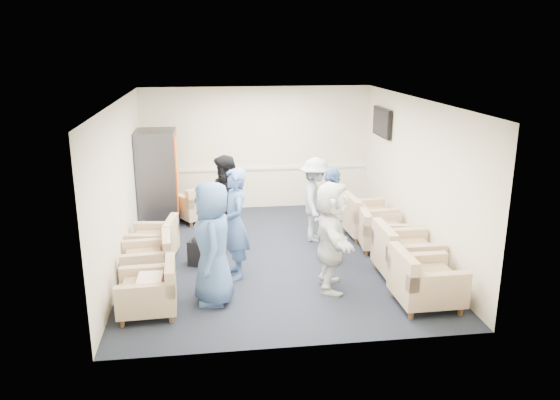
{
  "coord_description": "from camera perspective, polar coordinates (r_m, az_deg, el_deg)",
  "views": [
    {
      "loc": [
        -1.07,
        -8.86,
        3.59
      ],
      "look_at": [
        0.14,
        0.2,
        0.96
      ],
      "focal_mm": 35.0,
      "sensor_mm": 36.0,
      "label": 1
    }
  ],
  "objects": [
    {
      "name": "armchair_right_midfar",
      "position": [
        9.98,
        10.28,
        -3.38
      ],
      "size": [
        0.87,
        0.87,
        0.63
      ],
      "rotation": [
        0.0,
        0.0,
        1.45
      ],
      "color": "tan",
      "rests_on": "floor"
    },
    {
      "name": "person_back_left",
      "position": [
        9.7,
        -5.6,
        -0.38
      ],
      "size": [
        1.03,
        1.05,
        1.71
      ],
      "primitive_type": "imported",
      "rotation": [
        0.0,
        0.0,
        -0.87
      ],
      "color": "black",
      "rests_on": "floor"
    },
    {
      "name": "armchair_left_far",
      "position": [
        9.59,
        -12.85,
        -4.36
      ],
      "size": [
        0.88,
        0.88,
        0.62
      ],
      "rotation": [
        0.0,
        0.0,
        -1.71
      ],
      "color": "tan",
      "rests_on": "floor"
    },
    {
      "name": "ceiling",
      "position": [
        8.97,
        -0.73,
        10.37
      ],
      "size": [
        6.0,
        6.0,
        0.0
      ],
      "primitive_type": "plane",
      "rotation": [
        3.14,
        0.0,
        0.0
      ],
      "color": "white",
      "rests_on": "back_wall"
    },
    {
      "name": "person_front_right",
      "position": [
        8.12,
        5.39,
        -3.8
      ],
      "size": [
        0.68,
        1.61,
        1.68
      ],
      "primitive_type": "imported",
      "rotation": [
        0.0,
        0.0,
        1.45
      ],
      "color": "silver",
      "rests_on": "floor"
    },
    {
      "name": "backpack",
      "position": [
        9.24,
        -8.59,
        -5.22
      ],
      "size": [
        0.36,
        0.31,
        0.51
      ],
      "rotation": [
        0.0,
        0.0,
        -0.37
      ],
      "color": "black",
      "rests_on": "floor"
    },
    {
      "name": "armchair_right_near",
      "position": [
        8.01,
        14.69,
        -8.35
      ],
      "size": [
        0.89,
        0.89,
        0.7
      ],
      "rotation": [
        0.0,
        0.0,
        1.58
      ],
      "color": "tan",
      "rests_on": "floor"
    },
    {
      "name": "vending_machine",
      "position": [
        11.29,
        -12.6,
        2.25
      ],
      "size": [
        0.79,
        0.92,
        1.94
      ],
      "color": "#45454C",
      "rests_on": "floor"
    },
    {
      "name": "front_wall",
      "position": [
        6.36,
        2.57,
        -4.55
      ],
      "size": [
        5.0,
        0.02,
        2.7
      ],
      "primitive_type": "cube",
      "color": "beige",
      "rests_on": "floor"
    },
    {
      "name": "tv",
      "position": [
        11.33,
        10.61,
        7.97
      ],
      "size": [
        0.1,
        1.0,
        0.58
      ],
      "color": "black",
      "rests_on": "right_wall"
    },
    {
      "name": "floor",
      "position": [
        9.62,
        -0.67,
        -5.84
      ],
      "size": [
        6.0,
        6.0,
        0.0
      ],
      "primitive_type": "plane",
      "color": "black",
      "rests_on": "ground"
    },
    {
      "name": "right_wall",
      "position": [
        9.81,
        13.96,
        2.39
      ],
      "size": [
        0.02,
        6.0,
        2.7
      ],
      "primitive_type": "cube",
      "color": "beige",
      "rests_on": "floor"
    },
    {
      "name": "armchair_left_near",
      "position": [
        7.76,
        -13.31,
        -9.37
      ],
      "size": [
        0.81,
        0.81,
        0.63
      ],
      "rotation": [
        0.0,
        0.0,
        -1.53
      ],
      "color": "tan",
      "rests_on": "floor"
    },
    {
      "name": "back_wall",
      "position": [
        12.12,
        -2.42,
        5.4
      ],
      "size": [
        5.0,
        0.02,
        2.7
      ],
      "primitive_type": "cube",
      "color": "beige",
      "rests_on": "floor"
    },
    {
      "name": "person_mid_right",
      "position": [
        9.19,
        5.36,
        -1.61
      ],
      "size": [
        0.62,
        1.02,
        1.62
      ],
      "primitive_type": "imported",
      "rotation": [
        0.0,
        0.0,
        1.32
      ],
      "color": "#406099",
      "rests_on": "floor"
    },
    {
      "name": "person_mid_left",
      "position": [
        8.53,
        -4.73,
        -2.49
      ],
      "size": [
        0.52,
        0.7,
        1.76
      ],
      "primitive_type": "imported",
      "rotation": [
        0.0,
        0.0,
        -1.41
      ],
      "color": "#406099",
      "rests_on": "floor"
    },
    {
      "name": "person_back_right",
      "position": [
        10.15,
        3.68,
        0.02
      ],
      "size": [
        0.78,
        1.12,
        1.58
      ],
      "primitive_type": "imported",
      "rotation": [
        0.0,
        0.0,
        1.37
      ],
      "color": "beige",
      "rests_on": "floor"
    },
    {
      "name": "chair_rail",
      "position": [
        12.19,
        -2.39,
        3.31
      ],
      "size": [
        4.98,
        0.04,
        0.06
      ],
      "primitive_type": "cube",
      "color": "silver",
      "rests_on": "back_wall"
    },
    {
      "name": "armchair_corner",
      "position": [
        11.53,
        -8.61,
        -0.56
      ],
      "size": [
        1.12,
        1.12,
        0.65
      ],
      "rotation": [
        0.0,
        0.0,
        3.71
      ],
      "color": "tan",
      "rests_on": "floor"
    },
    {
      "name": "pillow",
      "position": [
        7.69,
        -13.43,
        -8.26
      ],
      "size": [
        0.34,
        0.44,
        0.13
      ],
      "primitive_type": "cube",
      "rotation": [
        0.0,
        0.0,
        -1.58
      ],
      "color": "white",
      "rests_on": "armchair_left_near"
    },
    {
      "name": "person_front_left",
      "position": [
        7.72,
        -7.05,
        -4.52
      ],
      "size": [
        0.59,
        0.89,
        1.78
      ],
      "primitive_type": "imported",
      "rotation": [
        0.0,
        0.0,
        -1.54
      ],
      "color": "#406099",
      "rests_on": "floor"
    },
    {
      "name": "armchair_right_midnear",
      "position": [
        8.9,
        12.7,
        -5.61
      ],
      "size": [
        0.91,
        0.91,
        0.72
      ],
      "rotation": [
        0.0,
        0.0,
        1.56
      ],
      "color": "tan",
      "rests_on": "floor"
    },
    {
      "name": "armchair_left_mid",
      "position": [
        8.83,
        -13.4,
        -6.23
      ],
      "size": [
        0.83,
        0.83,
        0.61
      ],
      "rotation": [
        0.0,
        0.0,
        -1.48
      ],
      "color": "tan",
      "rests_on": "floor"
    },
    {
      "name": "armchair_right_far",
      "position": [
        10.57,
        8.95,
        -1.99
      ],
      "size": [
        0.93,
        0.93,
        0.7
      ],
      "rotation": [
        0.0,
        0.0,
        1.64
      ],
      "color": "tan",
      "rests_on": "floor"
    },
    {
      "name": "left_wall",
      "position": [
        9.25,
        -16.27,
        1.4
      ],
      "size": [
        0.02,
        6.0,
        2.7
      ],
      "primitive_type": "cube",
      "color": "beige",
      "rests_on": "floor"
    }
  ]
}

